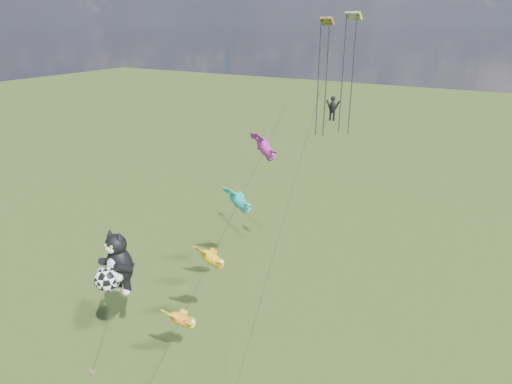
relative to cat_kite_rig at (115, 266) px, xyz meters
The scene contains 4 objects.
ground 9.96m from the cat_kite_rig, 152.96° to the left, with size 300.00×300.00×0.00m, color #21350D.
cat_kite_rig is the anchor object (origin of this frame).
fish_windsock_rig 7.64m from the cat_kite_rig, 39.89° to the left, with size 2.75×15.80×16.85m.
parafoil_rig 19.23m from the cat_kite_rig, 53.46° to the left, with size 1.96×17.57×26.62m.
Camera 1 is at (25.97, -19.79, 22.59)m, focal length 30.00 mm.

